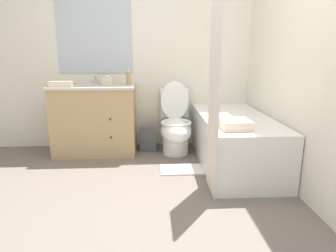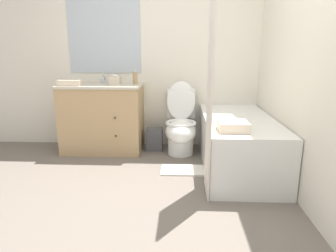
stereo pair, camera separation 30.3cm
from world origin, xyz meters
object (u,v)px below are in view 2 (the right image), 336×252
toilet (181,126)px  bathtub (238,143)px  hand_towel_folded (70,83)px  bath_towel_folded (233,126)px  soap_dispenser (135,78)px  bath_mat (185,170)px  sink_faucet (105,80)px  tissue_box (115,80)px  vanity_cabinet (103,117)px  wastebasket (154,139)px

toilet → bathtub: bearing=-35.4°
hand_towel_folded → bath_towel_folded: (1.78, -0.88, -0.28)m
soap_dispenser → bath_mat: 1.31m
sink_faucet → soap_dispenser: 0.45m
soap_dispenser → hand_towel_folded: 0.77m
sink_faucet → soap_dispenser: size_ratio=0.78×
tissue_box → sink_faucet: bearing=134.3°
vanity_cabinet → soap_dispenser: 0.65m
soap_dispenser → bath_mat: (0.62, -0.69, -0.92)m
bathtub → soap_dispenser: (-1.19, 0.55, 0.65)m
vanity_cabinet → tissue_box: (0.17, 0.02, 0.46)m
bath_towel_folded → bath_mat: 0.82m
toilet → bathtub: size_ratio=0.55×
bath_towel_folded → bathtub: bearing=73.8°
sink_faucet → hand_towel_folded: bearing=-132.0°
bath_mat → tissue_box: bearing=141.9°
sink_faucet → tissue_box: sink_faucet is taller
vanity_cabinet → sink_faucet: bearing=90.0°
wastebasket → bath_mat: size_ratio=0.55×
tissue_box → bath_towel_folded: bearing=-39.7°
toilet → tissue_box: tissue_box is taller
hand_towel_folded → bath_mat: hand_towel_folded is taller
sink_faucet → wastebasket: sink_faucet is taller
bathtub → tissue_box: (-1.44, 0.54, 0.62)m
soap_dispenser → tissue_box: bearing=-176.3°
sink_faucet → toilet: sink_faucet is taller
vanity_cabinet → soap_dispenser: (0.42, 0.03, 0.50)m
toilet → wastebasket: (-0.34, 0.12, -0.21)m
bathtub → hand_towel_folded: size_ratio=6.04×
sink_faucet → toilet: size_ratio=0.16×
tissue_box → bath_towel_folded: tissue_box is taller
bathtub → hand_towel_folded: (-1.94, 0.35, 0.60)m
bathtub → wastebasket: (-0.96, 0.56, -0.14)m
vanity_cabinet → soap_dispenser: soap_dispenser is taller
hand_towel_folded → tissue_box: bearing=20.5°
soap_dispenser → bath_mat: soap_dispenser is taller
toilet → bath_mat: toilet is taller
wastebasket → soap_dispenser: 0.82m
vanity_cabinet → tissue_box: size_ratio=6.87×
bathtub → soap_dispenser: bearing=155.1°
soap_dispenser → hand_towel_folded: bearing=-164.8°
sink_faucet → bath_mat: size_ratio=0.28×
toilet → bathtub: 0.76m
wastebasket → bath_mat: wastebasket is taller
wastebasket → bath_towel_folded: (0.81, -1.09, 0.46)m
hand_towel_folded → sink_faucet: bearing=48.0°
sink_faucet → bath_mat: bearing=-39.5°
soap_dispenser → toilet: bearing=-11.0°
bath_mat → wastebasket: bearing=119.0°
toilet → wastebasket: size_ratio=3.17×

